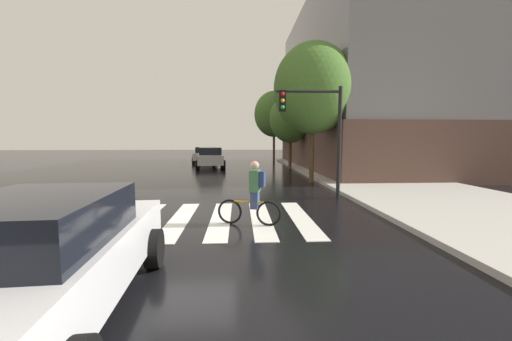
# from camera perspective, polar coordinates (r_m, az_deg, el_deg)

# --- Properties ---
(ground_plane) EXTENTS (120.00, 120.00, 0.00)m
(ground_plane) POSITION_cam_1_polar(r_m,az_deg,el_deg) (8.77, -12.23, -9.05)
(ground_plane) COLOR black
(sidewalk) EXTENTS (6.50, 50.00, 0.15)m
(sidewalk) POSITION_cam_1_polar(r_m,az_deg,el_deg) (11.36, 37.66, -6.35)
(sidewalk) COLOR #B2AFA8
(sidewalk) RESTS_ON ground
(crosswalk_stripes) EXTENTS (6.25, 4.09, 0.01)m
(crosswalk_stripes) POSITION_cam_1_polar(r_m,az_deg,el_deg) (8.73, -10.49, -9.05)
(crosswalk_stripes) COLOR silver
(crosswalk_stripes) RESTS_ON ground
(sedan_near) EXTENTS (2.38, 4.70, 1.59)m
(sedan_near) POSITION_cam_1_polar(r_m,az_deg,el_deg) (4.55, -35.38, -13.36)
(sedan_near) COLOR silver
(sedan_near) RESTS_ON ground
(sedan_mid) EXTENTS (2.60, 4.90, 1.63)m
(sedan_mid) POSITION_cam_1_polar(r_m,az_deg,el_deg) (24.39, -8.65, 2.50)
(sedan_mid) COLOR #B7B7BC
(sedan_mid) RESTS_ON ground
(sedan_far) EXTENTS (2.15, 4.50, 1.55)m
(sedan_far) POSITION_cam_1_polar(r_m,az_deg,el_deg) (29.75, -9.54, 2.99)
(sedan_far) COLOR #B7B7BC
(sedan_far) RESTS_ON ground
(cyclist) EXTENTS (1.67, 0.50, 1.69)m
(cyclist) POSITION_cam_1_polar(r_m,az_deg,el_deg) (7.85, -0.46, -4.37)
(cyclist) COLOR black
(cyclist) RESTS_ON ground
(traffic_light_near) EXTENTS (2.47, 0.28, 4.20)m
(traffic_light_near) POSITION_cam_1_polar(r_m,az_deg,el_deg) (11.51, 11.62, 8.84)
(traffic_light_near) COLOR black
(traffic_light_near) RESTS_ON ground
(fire_hydrant) EXTENTS (0.33, 0.22, 0.78)m
(fire_hydrant) POSITION_cam_1_polar(r_m,az_deg,el_deg) (18.13, 15.04, 0.24)
(fire_hydrant) COLOR gold
(fire_hydrant) RESTS_ON sidewalk
(street_tree_near) EXTENTS (4.03, 4.03, 7.17)m
(street_tree_near) POSITION_cam_1_polar(r_m,az_deg,el_deg) (16.21, 10.75, 14.99)
(street_tree_near) COLOR #4C3823
(street_tree_near) RESTS_ON ground
(street_tree_mid) EXTENTS (3.18, 3.18, 5.66)m
(street_tree_mid) POSITION_cam_1_polar(r_m,az_deg,el_deg) (23.35, 6.54, 9.69)
(street_tree_mid) COLOR #4C3823
(street_tree_mid) RESTS_ON ground
(street_tree_far) EXTENTS (4.03, 4.03, 7.16)m
(street_tree_far) POSITION_cam_1_polar(r_m,az_deg,el_deg) (31.22, 3.45, 10.61)
(street_tree_far) COLOR #4C3823
(street_tree_far) RESTS_ON ground
(corner_building) EXTENTS (19.91, 19.84, 12.73)m
(corner_building) POSITION_cam_1_polar(r_m,az_deg,el_deg) (28.44, 29.17, 13.36)
(corner_building) COLOR brown
(corner_building) RESTS_ON ground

